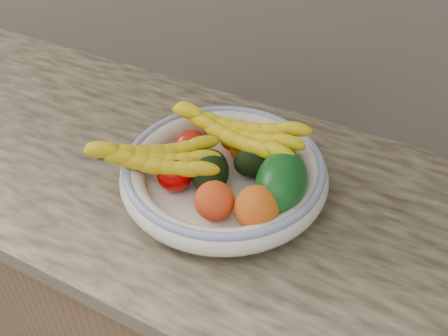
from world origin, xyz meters
TOP-DOWN VIEW (x-y plane):
  - kitchen_counter at (0.00, 1.69)m, footprint 2.44×0.66m
  - fruit_bowl at (0.00, 1.66)m, footprint 0.39×0.39m
  - clementine_back_left at (-0.03, 1.75)m, footprint 0.06×0.06m
  - clementine_back_right at (0.02, 1.77)m, footprint 0.06×0.06m
  - clementine_back_mid at (0.01, 1.73)m, footprint 0.06×0.06m
  - tomato_left at (-0.09, 1.69)m, footprint 0.08×0.08m
  - tomato_near_left at (-0.07, 1.60)m, footprint 0.07×0.07m
  - avocado_center at (-0.02, 1.63)m, footprint 0.11×0.12m
  - avocado_right at (0.05, 1.71)m, footprint 0.12×0.12m
  - green_mango at (0.11, 1.66)m, footprint 0.15×0.16m
  - peach_front at (0.03, 1.57)m, footprint 0.07×0.07m
  - peach_right at (0.10, 1.59)m, footprint 0.09×0.09m
  - banana_bunch_back at (-0.01, 1.73)m, footprint 0.29×0.11m
  - banana_bunch_front at (-0.11, 1.59)m, footprint 0.28×0.22m

SIDE VIEW (x-z plane):
  - kitchen_counter at x=0.00m, z-range -0.24..1.16m
  - fruit_bowl at x=0.00m, z-range 0.91..0.99m
  - clementine_back_left at x=-0.03m, z-range 0.93..0.98m
  - clementine_back_right at x=0.02m, z-range 0.93..0.98m
  - clementine_back_mid at x=0.01m, z-range 0.93..0.98m
  - tomato_left at x=-0.09m, z-range 0.93..0.99m
  - tomato_near_left at x=-0.07m, z-range 0.93..0.99m
  - avocado_center at x=-0.02m, z-range 0.93..1.00m
  - avocado_right at x=0.05m, z-range 0.93..1.00m
  - peach_front at x=0.03m, z-range 0.93..1.00m
  - peach_right at x=0.10m, z-range 0.93..1.01m
  - green_mango at x=0.11m, z-range 0.91..1.04m
  - banana_bunch_front at x=-0.11m, z-range 0.95..1.02m
  - banana_bunch_back at x=-0.01m, z-range 0.95..1.03m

